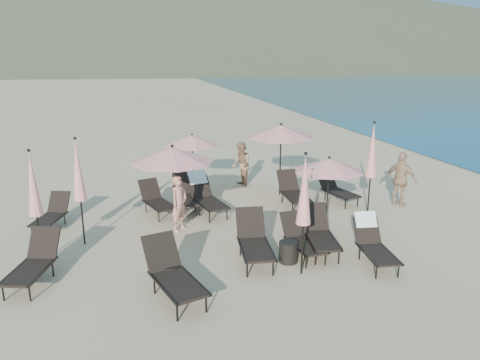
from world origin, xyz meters
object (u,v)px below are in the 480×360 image
object	(u,v)px
umbrella_closed_1	(372,151)
umbrella_closed_3	(33,185)
lounger_11	(336,189)
beachgoer_b	(241,165)
lounger_5	(373,242)
lounger_10	(293,191)
side_table_0	(171,275)
umbrella_open_0	(172,155)
lounger_7	(156,199)
umbrella_closed_2	(78,171)
beachgoer_c	(401,179)
lounger_6	(52,214)
lounger_8	(187,194)
umbrella_open_1	(329,165)
side_table_1	(288,252)
beachgoer_a	(179,203)
lounger_3	(302,238)
umbrella_closed_0	(304,191)
lounger_0	(34,262)
umbrella_open_2	(192,140)
lounger_4	(319,232)
lounger_9	(205,195)
lounger_1	(173,273)
lounger_2	(254,240)
umbrella_open_3	(281,132)

from	to	relation	value
umbrella_closed_1	umbrella_closed_3	bearing A→B (deg)	-174.55
lounger_11	beachgoer_b	size ratio (longest dim) A/B	1.06
lounger_5	lounger_10	size ratio (longest dim) A/B	0.97
umbrella_closed_1	side_table_0	xyz separation A→B (m)	(-6.05, -2.72, -1.73)
umbrella_open_0	umbrella_closed_1	distance (m)	5.60
umbrella_closed_1	beachgoer_b	distance (m)	4.98
lounger_7	side_table_0	xyz separation A→B (m)	(-0.11, -4.58, -0.20)
umbrella_closed_2	beachgoer_c	world-z (taller)	umbrella_closed_2
lounger_6	beachgoer_b	bearing A→B (deg)	42.01
lounger_8	side_table_0	xyz separation A→B (m)	(-1.06, -4.80, -0.23)
lounger_8	umbrella_open_1	bearing A→B (deg)	-35.78
side_table_1	beachgoer_c	bearing A→B (deg)	31.45
umbrella_closed_3	beachgoer_c	world-z (taller)	umbrella_closed_3
lounger_11	beachgoer_b	xyz separation A→B (m)	(-2.51, 2.43, 0.37)
lounger_5	lounger_8	xyz separation A→B (m)	(-3.54, 4.85, -0.02)
beachgoer_a	umbrella_closed_1	bearing A→B (deg)	-47.37
lounger_3	lounger_7	size ratio (longest dim) A/B	0.93
lounger_7	umbrella_closed_0	world-z (taller)	umbrella_closed_0
umbrella_closed_2	side_table_1	xyz separation A→B (m)	(4.59, -2.26, -1.66)
lounger_0	lounger_11	distance (m)	9.16
umbrella_open_0	umbrella_open_2	xyz separation A→B (m)	(1.05, 3.39, -0.29)
lounger_4	lounger_9	bearing A→B (deg)	132.09
umbrella_closed_0	umbrella_closed_2	size ratio (longest dim) A/B	0.99
umbrella_closed_0	beachgoer_a	size ratio (longest dim) A/B	1.78
lounger_1	umbrella_open_1	size ratio (longest dim) A/B	0.97
lounger_4	lounger_10	bearing A→B (deg)	90.01
lounger_5	side_table_0	bearing A→B (deg)	-172.67
lounger_2	lounger_9	bearing A→B (deg)	104.65
lounger_5	umbrella_open_0	world-z (taller)	umbrella_open_0
lounger_2	lounger_11	size ratio (longest dim) A/B	1.11
lounger_5	lounger_8	world-z (taller)	lounger_5
umbrella_open_1	beachgoer_a	bearing A→B (deg)	166.88
lounger_7	umbrella_closed_1	world-z (taller)	umbrella_closed_1
lounger_2	umbrella_closed_2	xyz separation A→B (m)	(-3.86, 1.95, 1.42)
lounger_1	side_table_1	world-z (taller)	lounger_1
umbrella_open_3	umbrella_closed_3	bearing A→B (deg)	-153.39
side_table_0	beachgoer_c	distance (m)	8.23
lounger_6	side_table_1	world-z (taller)	lounger_6
lounger_5	umbrella_open_0	distance (m)	5.41
lounger_11	lounger_7	bearing A→B (deg)	162.93
lounger_8	umbrella_closed_1	xyz separation A→B (m)	(4.99, -2.08, 1.49)
lounger_3	side_table_0	xyz separation A→B (m)	(-3.18, -0.74, -0.19)
lounger_2	lounger_9	size ratio (longest dim) A/B	0.99
umbrella_open_0	umbrella_closed_3	size ratio (longest dim) A/B	0.89
umbrella_open_1	side_table_1	bearing A→B (deg)	-135.36
lounger_8	lounger_10	xyz separation A→B (m)	(3.24, -0.53, 0.00)
lounger_5	umbrella_closed_0	size ratio (longest dim) A/B	0.62
umbrella_closed_0	side_table_0	distance (m)	3.26
umbrella_open_3	umbrella_closed_0	world-z (taller)	umbrella_closed_0
umbrella_closed_1	beachgoer_b	xyz separation A→B (m)	(-2.78, 3.97, -1.15)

